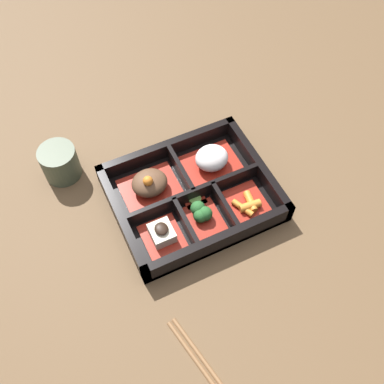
{
  "coord_description": "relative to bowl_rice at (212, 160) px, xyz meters",
  "views": [
    {
      "loc": [
        -0.19,
        -0.39,
        0.7
      ],
      "look_at": [
        0.0,
        0.0,
        0.03
      ],
      "focal_mm": 42.0,
      "sensor_mm": 36.0,
      "label": 1
    }
  ],
  "objects": [
    {
      "name": "bowl_tofu",
      "position": [
        -0.14,
        -0.1,
        -0.01
      ],
      "size": [
        0.07,
        0.07,
        0.04
      ],
      "color": "maroon",
      "rests_on": "bento_base"
    },
    {
      "name": "bowl_rice",
      "position": [
        0.0,
        0.0,
        0.0
      ],
      "size": [
        0.1,
        0.09,
        0.04
      ],
      "color": "maroon",
      "rests_on": "bento_base"
    },
    {
      "name": "bowl_carrots",
      "position": [
        0.02,
        -0.1,
        -0.01
      ],
      "size": [
        0.07,
        0.07,
        0.02
      ],
      "color": "maroon",
      "rests_on": "bento_base"
    },
    {
      "name": "tea_cup",
      "position": [
        -0.26,
        0.11,
        0.0
      ],
      "size": [
        0.07,
        0.07,
        0.06
      ],
      "color": "#424C38",
      "rests_on": "ground_plane"
    },
    {
      "name": "bento_base",
      "position": [
        -0.06,
        -0.05,
        -0.02
      ],
      "size": [
        0.28,
        0.23,
        0.01
      ],
      "color": "black",
      "rests_on": "ground_plane"
    },
    {
      "name": "bento_rim",
      "position": [
        -0.06,
        -0.05,
        -0.01
      ],
      "size": [
        0.28,
        0.23,
        0.04
      ],
      "color": "black",
      "rests_on": "ground_plane"
    },
    {
      "name": "bowl_stew",
      "position": [
        -0.12,
        -0.0,
        -0.0
      ],
      "size": [
        0.1,
        0.09,
        0.05
      ],
      "color": "maroon",
      "rests_on": "bento_base"
    },
    {
      "name": "ground_plane",
      "position": [
        -0.06,
        -0.05,
        -0.03
      ],
      "size": [
        3.0,
        3.0,
        0.0
      ],
      "primitive_type": "plane",
      "color": "brown"
    },
    {
      "name": "chopsticks",
      "position": [
        -0.17,
        -0.34,
        -0.03
      ],
      "size": [
        0.06,
        0.21,
        0.01
      ],
      "color": "brown",
      "rests_on": "ground_plane"
    },
    {
      "name": "bowl_greens",
      "position": [
        -0.06,
        -0.09,
        -0.01
      ],
      "size": [
        0.06,
        0.07,
        0.03
      ],
      "color": "maroon",
      "rests_on": "bento_base"
    },
    {
      "name": "bowl_pickles",
      "position": [
        -0.06,
        -0.06,
        -0.01
      ],
      "size": [
        0.04,
        0.04,
        0.01
      ],
      "color": "maroon",
      "rests_on": "bento_base"
    }
  ]
}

